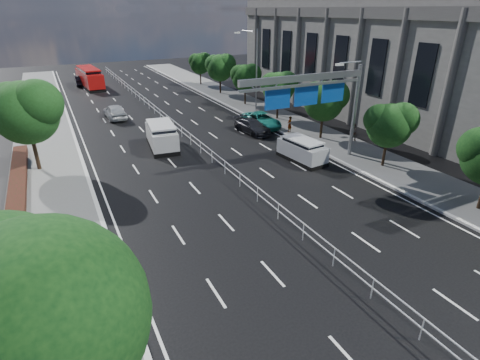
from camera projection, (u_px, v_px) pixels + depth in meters
ground at (322, 257)px, 18.10m from camera, size 160.00×160.00×0.00m
sidewalk_near at (64, 343)px, 13.35m from camera, size 5.00×140.00×0.14m
sidewalk_far at (473, 204)px, 22.80m from camera, size 5.00×140.00×0.14m
kerb_near at (135, 319)px, 14.38m from camera, size 0.25×140.00×0.15m
kerb_far at (446, 214)px, 21.77m from camera, size 0.25×140.00×0.15m
median_fence at (176, 127)px, 36.13m from camera, size 0.05×85.00×1.02m
hedge_near at (11, 271)px, 16.54m from camera, size 1.00×36.00×0.44m
toilet_sign at (65, 274)px, 12.37m from camera, size 1.62×0.18×4.34m
overhead_gantry at (316, 91)px, 26.68m from camera, size 10.24×0.38×7.45m
streetlight_far at (254, 66)px, 41.32m from camera, size 2.78×2.40×9.00m
civic_hall at (372, 53)px, 43.07m from camera, size 14.40×36.00×14.35m
near_tree_back at (26, 109)px, 25.84m from camera, size 4.84×4.51×6.69m
far_tree_c at (390, 123)px, 26.95m from camera, size 3.52×3.28×4.94m
far_tree_d at (325, 99)px, 32.92m from camera, size 3.85×3.59×5.34m
far_tree_e at (279, 86)px, 39.06m from camera, size 3.63×3.38×5.13m
far_tree_f at (246, 76)px, 45.17m from camera, size 3.52×3.28×5.02m
far_tree_g at (220, 66)px, 51.14m from camera, size 3.96×3.69×5.45m
far_tree_h at (200, 62)px, 57.35m from camera, size 3.41×3.18×4.91m
white_minivan at (162, 136)px, 31.89m from camera, size 2.72×5.16×2.15m
red_bus at (89, 77)px, 56.51m from camera, size 3.10×9.87×2.90m
near_car_silver at (115, 111)px, 40.57m from camera, size 2.06×4.68×1.57m
near_car_dark at (80, 80)px, 58.42m from camera, size 1.63×4.54×1.49m
silver_minivan at (302, 150)px, 29.22m from camera, size 2.23×4.40×1.76m
parked_car_teal at (262, 120)px, 37.72m from camera, size 2.43×5.15×1.42m
parked_car_dark at (252, 126)px, 35.91m from camera, size 2.37×4.65×1.29m
pedestrian_a at (290, 124)px, 35.66m from camera, size 0.66×0.56×1.53m
pedestrian_b at (353, 132)px, 33.20m from camera, size 0.80×0.63×1.62m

